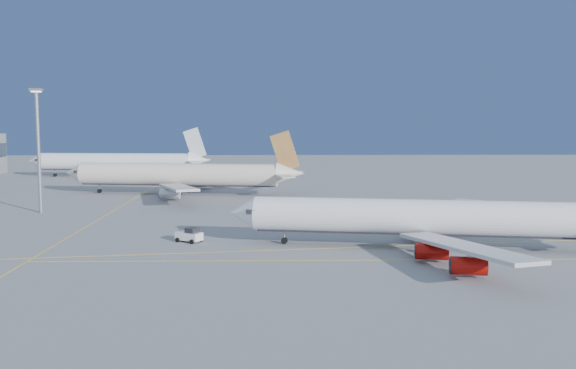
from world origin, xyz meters
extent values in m
plane|color=slate|center=(0.00, 0.00, 0.00)|extent=(500.00, 500.00, 0.00)
cube|color=yellow|center=(5.00, -14.00, 0.01)|extent=(90.00, 0.18, 0.02)
cube|color=yellow|center=(0.00, -6.00, 0.01)|extent=(118.86, 16.88, 0.02)
cube|color=yellow|center=(-40.00, 30.00, 0.01)|extent=(0.18, 140.00, 0.02)
cylinder|color=white|center=(20.74, -5.12, 5.12)|extent=(55.34, 15.06, 5.71)
cone|color=white|center=(-8.58, -0.04, 5.12)|extent=(5.34, 6.39, 5.71)
cube|color=black|center=(-6.74, -0.36, 5.71)|extent=(2.48, 5.62, 0.69)
cube|color=#B7B7BC|center=(22.93, -21.74, 3.55)|extent=(12.83, 28.86, 0.54)
cube|color=#B7B7BC|center=(28.39, 9.79, 3.55)|extent=(20.84, 26.13, 0.54)
cylinder|color=gray|center=(-1.55, -1.26, 1.67)|extent=(0.24, 0.24, 2.27)
cylinder|color=black|center=(-1.55, -1.26, 0.54)|extent=(1.19, 0.86, 1.08)
cylinder|color=gray|center=(21.02, -9.27, 1.67)|extent=(0.32, 0.32, 2.27)
cylinder|color=black|center=(21.02, -9.27, 0.54)|extent=(1.22, 1.06, 1.08)
cylinder|color=gray|center=(22.40, -1.31, 1.67)|extent=(0.32, 0.32, 2.27)
cylinder|color=black|center=(22.40, -1.31, 0.54)|extent=(1.22, 1.06, 1.08)
cylinder|color=#9A0B06|center=(19.88, -15.99, 1.70)|extent=(5.08, 3.23, 2.46)
cylinder|color=#9A0B06|center=(22.53, -25.15, 1.70)|extent=(5.08, 3.23, 2.46)
cylinder|color=#9A0B06|center=(23.59, 5.40, 1.70)|extent=(5.08, 3.23, 2.46)
cylinder|color=#9A0B06|center=(29.17, 13.14, 1.70)|extent=(5.08, 3.23, 2.46)
cylinder|color=beige|center=(-30.01, 69.07, 5.50)|extent=(55.86, 14.19, 6.09)
cone|color=beige|center=(-59.82, 73.50, 5.50)|extent=(5.65, 6.73, 6.09)
cone|color=beige|center=(1.17, 64.44, 6.14)|extent=(8.25, 6.82, 5.79)
cube|color=black|center=(-57.81, 73.20, 6.14)|extent=(2.54, 5.98, 0.75)
cube|color=#B7B7BC|center=(-27.38, 51.71, 3.83)|extent=(14.27, 30.19, 0.59)
cube|color=#B7B7BC|center=(-22.44, 84.92, 3.83)|extent=(21.47, 27.79, 0.59)
cube|color=#AB8140|center=(-0.41, 64.67, 12.10)|extent=(8.20, 1.68, 11.31)
cylinder|color=gray|center=(-52.55, 72.42, 1.82)|extent=(0.26, 0.26, 2.46)
cylinder|color=black|center=(-52.55, 72.42, 0.59)|extent=(1.27, 0.91, 1.18)
cylinder|color=gray|center=(-29.59, 64.63, 1.82)|extent=(0.34, 0.34, 2.46)
cylinder|color=black|center=(-29.59, 64.63, 0.59)|extent=(1.30, 1.12, 1.18)
cylinder|color=gray|center=(-28.32, 73.20, 1.82)|extent=(0.34, 0.34, 2.46)
cylinder|color=black|center=(-28.32, 73.20, 0.59)|extent=(1.30, 1.12, 1.18)
cylinder|color=#B7B7BC|center=(-29.96, 55.12, 1.82)|extent=(5.47, 3.40, 2.67)
cylinder|color=#B7B7BC|center=(-25.91, 82.41, 1.82)|extent=(5.47, 3.40, 2.67)
cylinder|color=white|center=(-60.11, 120.90, 5.46)|extent=(53.83, 10.27, 5.99)
cone|color=white|center=(-89.13, 123.24, 5.46)|extent=(5.28, 6.36, 5.99)
cone|color=white|center=(-29.70, 118.45, 6.10)|extent=(7.93, 6.28, 5.69)
cube|color=black|center=(-87.10, 123.07, 6.10)|extent=(2.16, 5.81, 0.75)
cube|color=#B7B7BC|center=(-56.52, 104.31, 3.81)|extent=(15.68, 28.92, 0.59)
cube|color=#B7B7BC|center=(-53.91, 136.70, 3.81)|extent=(19.46, 27.68, 0.59)
cube|color=silver|center=(-31.30, 118.58, 12.04)|extent=(8.24, 1.14, 11.33)
cylinder|color=gray|center=(-81.98, 122.66, 1.82)|extent=(0.26, 0.26, 2.46)
cylinder|color=black|center=(-81.98, 122.66, 0.59)|extent=(1.23, 0.84, 1.18)
cylinder|color=gray|center=(-59.38, 116.54, 1.82)|extent=(0.34, 0.34, 2.46)
cylinder|color=black|center=(-59.38, 116.54, 0.59)|extent=(1.25, 1.05, 1.18)
cylinder|color=gray|center=(-58.69, 125.08, 1.82)|extent=(0.34, 0.34, 2.46)
cylinder|color=black|center=(-58.69, 125.08, 0.59)|extent=(1.25, 1.05, 1.18)
cylinder|color=#B7B7BC|center=(-59.29, 107.43, 1.80)|extent=(5.34, 3.08, 2.68)
cylinder|color=#B7B7BC|center=(-57.15, 134.06, 1.80)|extent=(5.34, 3.08, 2.68)
cube|color=white|center=(-17.89, 0.71, 1.01)|extent=(4.99, 4.27, 1.34)
cube|color=black|center=(-17.32, 0.35, 2.02)|extent=(2.53, 2.56, 1.01)
cylinder|color=black|center=(-19.85, 0.54, 0.39)|extent=(0.87, 0.75, 0.78)
cylinder|color=black|center=(-18.60, 2.54, 0.39)|extent=(0.87, 0.75, 0.78)
cylinder|color=black|center=(-17.18, -1.12, 0.39)|extent=(0.87, 0.75, 0.78)
cylinder|color=black|center=(-15.94, 0.88, 0.39)|extent=(0.87, 0.75, 0.78)
cylinder|color=gray|center=(-55.56, 35.22, 13.54)|extent=(0.76, 0.76, 27.09)
cube|color=gray|center=(-55.56, 35.22, 27.30)|extent=(2.38, 2.38, 0.54)
cube|color=white|center=(-55.56, 35.22, 26.87)|extent=(1.73, 1.73, 0.27)
camera|label=1|loc=(-3.19, -107.96, 21.41)|focal=40.00mm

